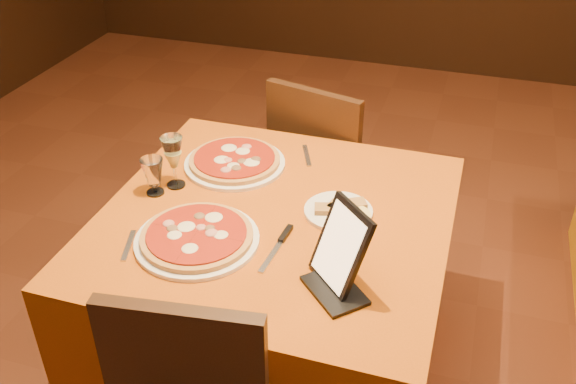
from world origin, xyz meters
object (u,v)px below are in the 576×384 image
(pizza_far, at_px, (235,162))
(water_glass, at_px, (153,177))
(main_table, at_px, (276,302))
(tablet, at_px, (341,246))
(chair_main_far, at_px, (333,170))
(wine_glass, at_px, (174,162))
(pizza_near, at_px, (197,238))

(pizza_far, relative_size, water_glass, 2.80)
(main_table, relative_size, tablet, 4.51)
(chair_main_far, relative_size, tablet, 3.73)
(wine_glass, bearing_deg, main_table, -9.70)
(water_glass, bearing_deg, wine_glass, 54.63)
(tablet, bearing_deg, main_table, -177.65)
(main_table, xyz_separation_m, tablet, (0.27, -0.25, 0.49))
(pizza_near, relative_size, water_glass, 2.90)
(wine_glass, bearing_deg, pizza_near, -53.39)
(water_glass, distance_m, tablet, 0.74)
(chair_main_far, height_order, tablet, tablet)
(pizza_far, bearing_deg, tablet, -44.51)
(wine_glass, height_order, tablet, tablet)
(main_table, xyz_separation_m, pizza_near, (-0.18, -0.20, 0.39))
(main_table, height_order, pizza_far, pizza_far)
(pizza_far, bearing_deg, water_glass, -126.83)
(pizza_near, bearing_deg, pizza_far, 97.21)
(main_table, relative_size, water_glass, 8.46)
(pizza_near, xyz_separation_m, pizza_far, (-0.06, 0.46, 0.00))
(pizza_near, height_order, pizza_far, same)
(pizza_far, height_order, wine_glass, wine_glass)
(chair_main_far, distance_m, wine_glass, 0.92)
(chair_main_far, xyz_separation_m, wine_glass, (-0.38, -0.74, 0.39))
(pizza_near, distance_m, tablet, 0.46)
(main_table, distance_m, wine_glass, 0.61)
(wine_glass, height_order, water_glass, wine_glass)
(pizza_far, distance_m, tablet, 0.72)
(pizza_far, distance_m, water_glass, 0.32)
(main_table, height_order, tablet, tablet)
(wine_glass, bearing_deg, water_glass, -125.37)
(main_table, height_order, water_glass, water_glass)
(tablet, bearing_deg, chair_main_far, 149.18)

